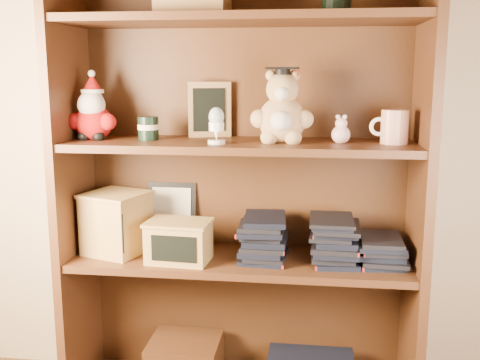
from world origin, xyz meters
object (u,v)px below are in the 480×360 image
object	(u,v)px
bookcase	(241,189)
grad_teddy_bear	(282,113)
treats_box	(117,222)
teacher_mug	(394,127)

from	to	relation	value
bookcase	grad_teddy_bear	distance (m)	0.31
grad_teddy_bear	bookcase	bearing A→B (deg)	157.47
bookcase	treats_box	bearing A→B (deg)	-173.21
grad_teddy_bear	teacher_mug	distance (m)	0.36
bookcase	treats_box	xyz separation A→B (m)	(-0.43, -0.05, -0.12)
bookcase	teacher_mug	world-z (taller)	bookcase
grad_teddy_bear	treats_box	xyz separation A→B (m)	(-0.57, 0.01, -0.39)
bookcase	teacher_mug	bearing A→B (deg)	-5.84
grad_teddy_bear	teacher_mug	size ratio (longest dim) A/B	2.04
grad_teddy_bear	treats_box	distance (m)	0.69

